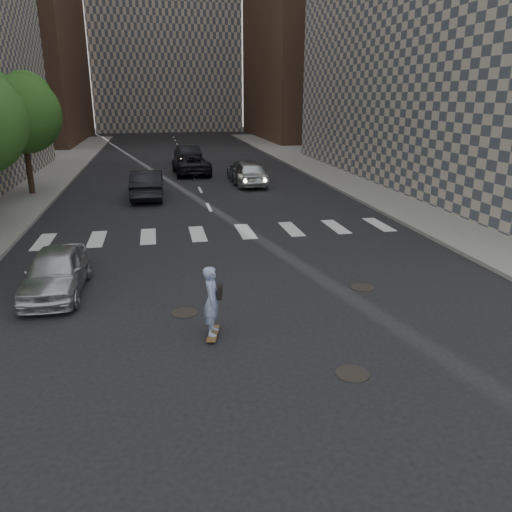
{
  "coord_description": "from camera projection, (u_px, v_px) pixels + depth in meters",
  "views": [
    {
      "loc": [
        -2.5,
        -10.94,
        5.47
      ],
      "look_at": [
        0.01,
        1.68,
        1.3
      ],
      "focal_mm": 35.0,
      "sensor_mm": 36.0,
      "label": 1
    }
  ],
  "objects": [
    {
      "name": "ground",
      "position": [
        269.0,
        326.0,
        12.36
      ],
      "size": [
        160.0,
        160.0,
        0.0
      ],
      "primitive_type": "plane",
      "color": "black",
      "rests_on": "ground"
    },
    {
      "name": "sidewalk_right",
      "position": [
        413.0,
        179.0,
        33.68
      ],
      "size": [
        13.0,
        80.0,
        0.15
      ],
      "primitive_type": "cube",
      "color": "gray",
      "rests_on": "ground"
    },
    {
      "name": "tree_c",
      "position": [
        23.0,
        111.0,
        27.03
      ],
      "size": [
        4.2,
        4.2,
        6.6
      ],
      "color": "#382619",
      "rests_on": "sidewalk_left"
    },
    {
      "name": "manhole_a",
      "position": [
        352.0,
        374.0,
        10.24
      ],
      "size": [
        0.7,
        0.7,
        0.02
      ],
      "primitive_type": "cylinder",
      "color": "black",
      "rests_on": "ground"
    },
    {
      "name": "manhole_b",
      "position": [
        185.0,
        313.0,
        13.1
      ],
      "size": [
        0.7,
        0.7,
        0.02
      ],
      "primitive_type": "cylinder",
      "color": "black",
      "rests_on": "ground"
    },
    {
      "name": "manhole_c",
      "position": [
        362.0,
        287.0,
        14.83
      ],
      "size": [
        0.7,
        0.7,
        0.02
      ],
      "primitive_type": "cylinder",
      "color": "black",
      "rests_on": "ground"
    },
    {
      "name": "skateboarder",
      "position": [
        212.0,
        301.0,
        11.55
      ],
      "size": [
        0.53,
        0.91,
        1.76
      ],
      "rotation": [
        0.0,
        0.0,
        -0.24
      ],
      "color": "brown",
      "rests_on": "ground"
    },
    {
      "name": "silver_sedan",
      "position": [
        56.0,
        272.0,
        14.23
      ],
      "size": [
        1.65,
        3.91,
        1.32
      ],
      "primitive_type": "imported",
      "rotation": [
        0.0,
        0.0,
        -0.02
      ],
      "color": "#B9BCC1",
      "rests_on": "ground"
    },
    {
      "name": "traffic_car_a",
      "position": [
        147.0,
        184.0,
        27.42
      ],
      "size": [
        1.76,
        4.8,
        1.57
      ],
      "primitive_type": "imported",
      "rotation": [
        0.0,
        0.0,
        3.12
      ],
      "color": "black",
      "rests_on": "ground"
    },
    {
      "name": "traffic_car_b",
      "position": [
        245.0,
        171.0,
        32.83
      ],
      "size": [
        2.06,
        4.82,
        1.38
      ],
      "primitive_type": "imported",
      "rotation": [
        0.0,
        0.0,
        3.12
      ],
      "color": "#54575B",
      "rests_on": "ground"
    },
    {
      "name": "traffic_car_c",
      "position": [
        191.0,
        164.0,
        35.67
      ],
      "size": [
        2.61,
        5.29,
        1.44
      ],
      "primitive_type": "imported",
      "rotation": [
        0.0,
        0.0,
        3.18
      ],
      "color": "black",
      "rests_on": "ground"
    },
    {
      "name": "traffic_car_d",
      "position": [
        248.0,
        173.0,
        31.36
      ],
      "size": [
        1.97,
        4.63,
        1.56
      ],
      "primitive_type": "imported",
      "rotation": [
        0.0,
        0.0,
        3.17
      ],
      "color": "silver",
      "rests_on": "ground"
    },
    {
      "name": "traffic_car_e",
      "position": [
        187.0,
        154.0,
        41.16
      ],
      "size": [
        2.08,
        4.9,
        1.57
      ],
      "primitive_type": "imported",
      "rotation": [
        0.0,
        0.0,
        3.23
      ],
      "color": "black",
      "rests_on": "ground"
    }
  ]
}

